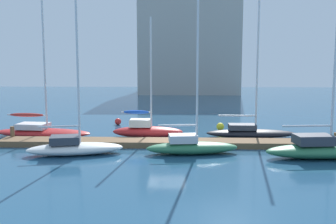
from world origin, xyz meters
TOP-DOWN VIEW (x-y plane):
  - ground_plane at (0.00, 0.00)m, footprint 120.00×120.00m
  - dock_pier at (0.00, 0.00)m, footprint 22.27×1.83m
  - dock_piling_near_end at (-10.74, 0.76)m, footprint 0.28×0.28m
  - dock_piling_far_end at (10.74, -0.76)m, footprint 0.28×0.28m
  - sailboat_0 at (-9.49, 2.80)m, footprint 7.48×2.95m
  - sailboat_1 at (-5.47, -2.67)m, footprint 5.96×3.03m
  - sailboat_2 at (-1.60, 2.84)m, footprint 5.19×1.74m
  - sailboat_3 at (1.56, -2.21)m, footprint 5.72×2.25m
  - sailboat_4 at (5.99, 3.05)m, footprint 6.55×1.74m
  - sailboat_5 at (9.19, -2.91)m, footprint 7.15×2.79m
  - mooring_buoy_yellow at (4.10, 5.91)m, footprint 0.63×0.63m
  - mooring_buoy_red at (-4.67, 8.48)m, footprint 0.57×0.57m
  - harbor_building_distant at (2.12, 45.52)m, footprint 17.08×13.69m

SIDE VIEW (x-z plane):
  - ground_plane at x=0.00m, z-range 0.00..0.00m
  - dock_pier at x=0.00m, z-range 0.00..0.39m
  - mooring_buoy_red at x=-4.67m, z-range 0.00..0.57m
  - mooring_buoy_yellow at x=4.10m, z-range 0.00..0.63m
  - sailboat_0 at x=-9.49m, z-range -4.61..5.55m
  - sailboat_4 at x=5.99m, z-range -4.66..5.63m
  - sailboat_1 at x=-5.47m, z-range -4.34..5.37m
  - sailboat_3 at x=1.56m, z-range -4.21..5.28m
  - dock_piling_near_end at x=-10.74m, z-range 0.00..1.10m
  - dock_piling_far_end at x=10.74m, z-range 0.00..1.10m
  - sailboat_5 at x=9.19m, z-range -4.75..5.90m
  - sailboat_2 at x=-1.60m, z-range -3.76..4.94m
  - harbor_building_distant at x=2.12m, z-range 0.00..18.03m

